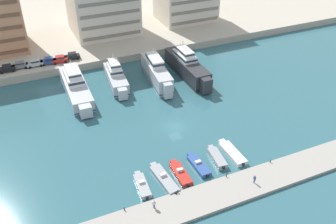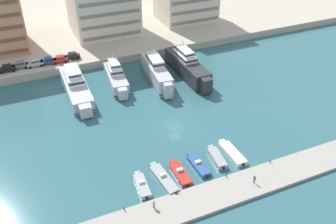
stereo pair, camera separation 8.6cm
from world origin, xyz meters
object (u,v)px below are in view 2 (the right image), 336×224
(car_red_center, at_px, (60,59))
(motorboat_grey_left, at_px, (164,179))
(motorboat_red_mid_left, at_px, (180,173))
(motorboat_blue_center_left, at_px, (198,165))
(motorboat_grey_center, at_px, (217,158))
(pedestrian_near_edge, at_px, (254,179))
(car_silver_mid_left, at_px, (35,63))
(car_black_center_right, at_px, (72,56))
(yacht_charcoal_center_left, at_px, (187,66))
(motorboat_white_center_right, at_px, (232,153))
(pedestrian_mid_deck, at_px, (154,203))
(yacht_silver_left, at_px, (116,77))
(yacht_silver_mid_left, at_px, (157,72))
(car_blue_center_left, at_px, (49,60))
(car_grey_left, at_px, (20,65))
(motorboat_grey_far_left, at_px, (142,185))
(car_black_far_left, at_px, (7,68))
(yacht_silver_far_left, at_px, (76,86))

(car_red_center, bearing_deg, motorboat_grey_left, -80.13)
(motorboat_red_mid_left, height_order, motorboat_blue_center_left, motorboat_red_mid_left)
(motorboat_grey_center, bearing_deg, pedestrian_near_edge, -72.99)
(car_silver_mid_left, distance_m, car_black_center_right, 9.58)
(yacht_charcoal_center_left, bearing_deg, motorboat_blue_center_left, -112.76)
(motorboat_white_center_right, relative_size, pedestrian_mid_deck, 4.92)
(yacht_silver_left, xyz_separation_m, yacht_silver_mid_left, (9.76, -2.45, 0.45))
(car_blue_center_left, height_order, car_black_center_right, same)
(yacht_silver_mid_left, relative_size, motorboat_red_mid_left, 2.76)
(motorboat_red_mid_left, distance_m, car_grey_left, 54.34)
(yacht_silver_left, height_order, car_blue_center_left, yacht_silver_left)
(motorboat_grey_left, xyz_separation_m, pedestrian_mid_deck, (-4.03, -5.48, 1.09))
(motorboat_grey_far_left, height_order, motorboat_blue_center_left, motorboat_grey_far_left)
(motorboat_grey_center, bearing_deg, motorboat_blue_center_left, -175.15)
(motorboat_red_mid_left, distance_m, car_black_far_left, 55.11)
(motorboat_grey_center, xyz_separation_m, car_silver_mid_left, (-25.83, 48.42, 2.53))
(pedestrian_near_edge, bearing_deg, car_black_center_right, 108.24)
(car_silver_mid_left, bearing_deg, yacht_silver_mid_left, -31.11)
(motorboat_red_mid_left, xyz_separation_m, motorboat_blue_center_left, (3.92, 0.65, -0.01))
(motorboat_grey_left, bearing_deg, motorboat_white_center_right, 4.34)
(motorboat_red_mid_left, xyz_separation_m, car_black_center_right, (-8.33, 49.72, 2.62))
(yacht_silver_mid_left, bearing_deg, car_red_center, 142.50)
(yacht_silver_mid_left, bearing_deg, yacht_silver_left, 165.90)
(car_black_center_right, bearing_deg, motorboat_grey_center, -71.55)
(yacht_charcoal_center_left, relative_size, motorboat_grey_center, 3.22)
(motorboat_white_center_right, relative_size, car_black_far_left, 1.93)
(yacht_charcoal_center_left, bearing_deg, car_black_center_right, 146.53)
(yacht_silver_mid_left, relative_size, pedestrian_mid_deck, 11.88)
(motorboat_blue_center_left, height_order, motorboat_grey_center, motorboat_blue_center_left)
(pedestrian_near_edge, bearing_deg, yacht_silver_mid_left, 91.88)
(motorboat_grey_far_left, distance_m, car_black_center_right, 49.82)
(motorboat_red_mid_left, xyz_separation_m, motorboat_white_center_right, (11.30, 1.09, -0.00))
(motorboat_grey_center, distance_m, motorboat_white_center_right, 3.38)
(car_silver_mid_left, bearing_deg, motorboat_grey_center, -61.92)
(yacht_silver_far_left, height_order, motorboat_white_center_right, yacht_silver_far_left)
(motorboat_grey_left, relative_size, motorboat_white_center_right, 1.09)
(motorboat_grey_center, distance_m, car_silver_mid_left, 54.94)
(motorboat_grey_center, distance_m, car_black_center_right, 51.43)
(car_black_center_right, xyz_separation_m, pedestrian_near_edge, (18.77, -56.95, -1.56))
(motorboat_white_center_right, xyz_separation_m, car_black_center_right, (-19.63, 48.63, 2.62))
(yacht_silver_mid_left, xyz_separation_m, car_grey_left, (-30.69, 16.69, 0.55))
(pedestrian_mid_deck, bearing_deg, motorboat_white_center_right, 19.59)
(yacht_charcoal_center_left, bearing_deg, motorboat_grey_center, -106.59)
(motorboat_red_mid_left, bearing_deg, pedestrian_mid_deck, -142.62)
(car_red_center, height_order, car_black_center_right, same)
(motorboat_grey_center, height_order, car_black_far_left, car_black_far_left)
(car_blue_center_left, relative_size, car_black_center_right, 1.00)
(yacht_silver_left, height_order, motorboat_red_mid_left, yacht_silver_left)
(motorboat_grey_left, height_order, motorboat_grey_center, motorboat_grey_left)
(yacht_silver_left, relative_size, yacht_charcoal_center_left, 0.77)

